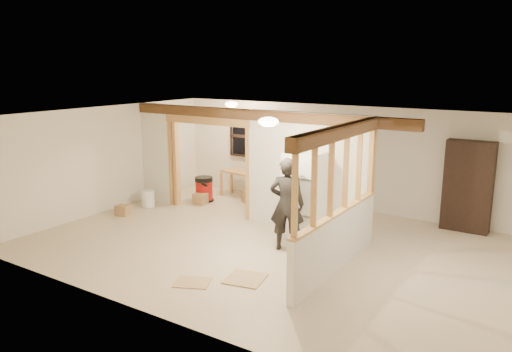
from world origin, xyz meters
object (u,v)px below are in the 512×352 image
Objects in this scene: work_table at (242,184)px; shop_vac at (204,189)px; woman at (287,204)px; refrigerator at (305,195)px; bookshelf at (468,186)px.

work_table reaches higher than shop_vac.
shop_vac is at bearing -49.22° from woman.
refrigerator is at bearing -16.83° from shop_vac.
refrigerator is 2.72× the size of shop_vac.
woman is 0.93× the size of bookshelf.
woman is 2.75× the size of shop_vac.
bookshelf reaches higher than refrigerator.
woman is at bearing -87.82° from refrigerator.
work_table is at bearing -176.93° from bookshelf.
bookshelf is at bearing 11.09° from shop_vac.
refrigerator is at bearing -139.89° from bookshelf.
refrigerator reaches higher than work_table.
refrigerator is 0.99× the size of woman.
shop_vac is at bearing -112.42° from work_table.
refrigerator is 0.92× the size of bookshelf.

